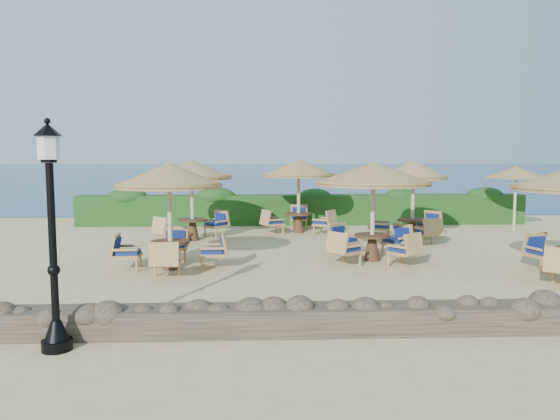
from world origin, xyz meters
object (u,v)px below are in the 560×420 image
Objects in this scene: cafe_set_4 at (299,181)px; lamp_post at (53,246)px; extra_parasol at (516,172)px; cafe_set_0 at (169,198)px; cafe_set_1 at (373,191)px; cafe_set_3 at (192,181)px; cafe_set_5 at (413,188)px.

lamp_post is at bearing -110.76° from cafe_set_4.
cafe_set_0 is (-11.81, -6.38, -0.39)m from extra_parasol.
cafe_set_3 is (-5.23, 3.66, 0.09)m from cafe_set_1.
cafe_set_1 is at bearing -73.45° from cafe_set_4.
extra_parasol is 0.87× the size of cafe_set_4.
extra_parasol is at bearing 8.99° from cafe_set_3.
cafe_set_0 is 1.06× the size of cafe_set_3.
lamp_post is 12.70m from cafe_set_5.
cafe_set_1 is (-6.55, -5.53, -0.28)m from extra_parasol.
cafe_set_4 is 4.14m from cafe_set_5.
lamp_post is 17.41m from extra_parasol.
lamp_post is at bearing -94.59° from cafe_set_3.
cafe_set_1 is 1.12× the size of cafe_set_4.
cafe_set_5 is at bearing -2.75° from cafe_set_3.
cafe_set_5 is (8.09, 9.79, 0.19)m from lamp_post.
cafe_set_3 and cafe_set_4 have the same top height.
cafe_set_5 is (-4.51, -2.21, -0.43)m from extra_parasol.
lamp_post reaches higher than cafe_set_5.
lamp_post is 1.38× the size of extra_parasol.
cafe_set_0 is 0.92× the size of cafe_set_1.
lamp_post is 1.22× the size of cafe_set_5.
cafe_set_0 and cafe_set_5 have the same top height.
cafe_set_4 is (3.66, 1.65, -0.10)m from cafe_set_3.
cafe_set_5 is (7.30, 4.17, -0.04)m from cafe_set_0.
cafe_set_0 is 1.04× the size of cafe_set_5.
cafe_set_3 is at bearing 89.72° from cafe_set_0.
cafe_set_5 is at bearing 50.42° from lamp_post.
cafe_set_0 and cafe_set_4 have the same top height.
cafe_set_3 is (-11.79, -1.86, -0.18)m from extra_parasol.
lamp_post reaches higher than cafe_set_3.
cafe_set_0 is at bearing -170.74° from cafe_set_1.
cafe_set_4 is (-1.58, 5.32, -0.01)m from cafe_set_1.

